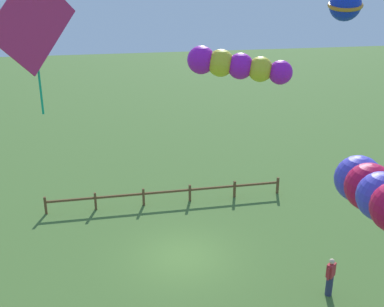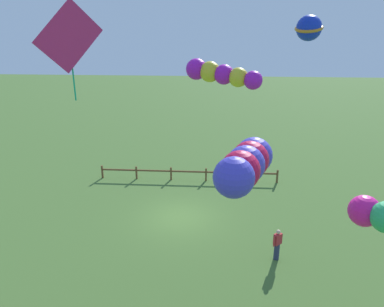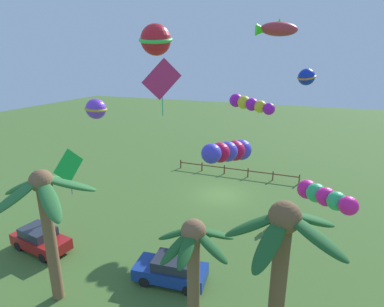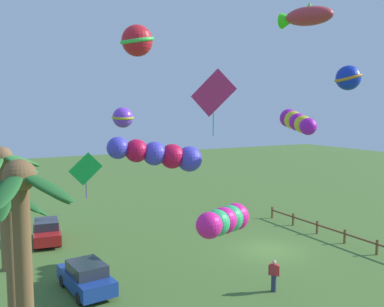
{
  "view_description": "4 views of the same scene",
  "coord_description": "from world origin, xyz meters",
  "px_view_note": "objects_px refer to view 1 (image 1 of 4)",
  "views": [
    {
      "loc": [
        3.11,
        17.32,
        11.38
      ],
      "look_at": [
        0.43,
        4.06,
        6.33
      ],
      "focal_mm": 44.04,
      "sensor_mm": 36.0,
      "label": 1
    },
    {
      "loc": [
        -1.93,
        18.62,
        10.65
      ],
      "look_at": [
        -1.04,
        5.17,
        5.81
      ],
      "focal_mm": 34.11,
      "sensor_mm": 36.0,
      "label": 2
    },
    {
      "loc": [
        -6.8,
        24.57,
        11.68
      ],
      "look_at": [
        0.57,
        5.67,
        5.45
      ],
      "focal_mm": 28.96,
      "sensor_mm": 36.0,
      "label": 3
    },
    {
      "loc": [
        -20.76,
        16.81,
        8.98
      ],
      "look_at": [
        -0.27,
        5.69,
        6.5
      ],
      "focal_mm": 39.86,
      "sensor_mm": 36.0,
      "label": 4
    }
  ],
  "objects_px": {
    "kite_tube_7": "(235,65)",
    "kite_ball_8": "(345,5)",
    "kite_diamond_3": "(33,24)",
    "kite_tube_6": "(378,194)",
    "spectator_0": "(330,277)"
  },
  "relations": [
    {
      "from": "kite_diamond_3",
      "to": "kite_tube_7",
      "type": "bearing_deg",
      "value": -170.11
    },
    {
      "from": "kite_tube_7",
      "to": "kite_ball_8",
      "type": "xyz_separation_m",
      "value": [
        -4.06,
        0.52,
        2.2
      ]
    },
    {
      "from": "kite_diamond_3",
      "to": "kite_tube_6",
      "type": "distance_m",
      "value": 11.47
    },
    {
      "from": "spectator_0",
      "to": "kite_tube_7",
      "type": "bearing_deg",
      "value": -53.16
    },
    {
      "from": "kite_tube_6",
      "to": "kite_tube_7",
      "type": "height_order",
      "value": "kite_tube_7"
    },
    {
      "from": "kite_tube_7",
      "to": "kite_ball_8",
      "type": "height_order",
      "value": "kite_ball_8"
    },
    {
      "from": "spectator_0",
      "to": "kite_ball_8",
      "type": "bearing_deg",
      "value": -110.13
    },
    {
      "from": "kite_diamond_3",
      "to": "kite_tube_7",
      "type": "xyz_separation_m",
      "value": [
        -7.14,
        -1.24,
        -1.78
      ]
    },
    {
      "from": "spectator_0",
      "to": "kite_tube_7",
      "type": "height_order",
      "value": "kite_tube_7"
    },
    {
      "from": "kite_ball_8",
      "to": "kite_tube_7",
      "type": "bearing_deg",
      "value": -7.27
    },
    {
      "from": "spectator_0",
      "to": "kite_diamond_3",
      "type": "height_order",
      "value": "kite_diamond_3"
    },
    {
      "from": "kite_diamond_3",
      "to": "kite_tube_7",
      "type": "distance_m",
      "value": 7.46
    },
    {
      "from": "spectator_0",
      "to": "kite_diamond_3",
      "type": "xyz_separation_m",
      "value": [
        10.0,
        -2.56,
        9.19
      ]
    },
    {
      "from": "spectator_0",
      "to": "kite_ball_8",
      "type": "distance_m",
      "value": 10.24
    },
    {
      "from": "kite_tube_6",
      "to": "kite_tube_7",
      "type": "xyz_separation_m",
      "value": [
        0.73,
        -8.97,
        1.36
      ]
    }
  ]
}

